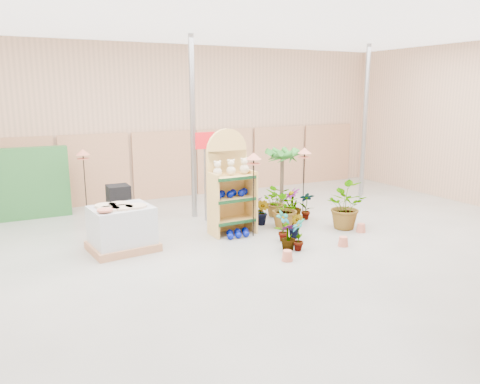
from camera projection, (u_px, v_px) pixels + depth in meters
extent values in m
cube|color=gray|center=(261.00, 261.00, 9.00)|extent=(15.00, 12.00, 0.10)
cube|color=white|center=(264.00, 9.00, 8.03)|extent=(15.00, 12.00, 0.10)
cube|color=tan|center=(162.00, 122.00, 13.79)|extent=(15.00, 0.10, 4.50)
cylinder|color=gray|center=(365.00, 122.00, 13.99)|extent=(0.14, 0.14, 4.50)
cylinder|color=gray|center=(193.00, 129.00, 11.57)|extent=(0.14, 0.14, 4.50)
cube|color=#A3704E|center=(17.00, 176.00, 12.19)|extent=(1.90, 0.06, 2.00)
cube|color=#A3704E|center=(96.00, 170.00, 13.07)|extent=(1.90, 0.06, 2.00)
cube|color=#A3704E|center=(164.00, 165.00, 13.95)|extent=(1.90, 0.06, 2.00)
cube|color=#A3704E|center=(225.00, 161.00, 14.83)|extent=(1.90, 0.06, 2.00)
cube|color=#A3704E|center=(279.00, 157.00, 15.71)|extent=(1.90, 0.06, 2.00)
cube|color=#A3704E|center=(327.00, 153.00, 16.59)|extent=(1.90, 0.06, 2.00)
cube|color=tan|center=(227.00, 191.00, 10.64)|extent=(0.99, 0.13, 1.86)
cylinder|color=tan|center=(227.00, 151.00, 10.45)|extent=(0.99, 0.13, 0.98)
cube|color=tan|center=(233.00, 220.00, 10.52)|extent=(0.96, 0.59, 0.04)
cube|color=#0F3819|center=(238.00, 223.00, 10.29)|extent=(0.94, 0.08, 0.07)
cube|color=tan|center=(232.00, 198.00, 10.42)|extent=(0.96, 0.59, 0.04)
cube|color=#0F3819|center=(238.00, 201.00, 10.18)|extent=(0.94, 0.08, 0.07)
cube|color=tan|center=(232.00, 177.00, 10.32)|extent=(0.96, 0.59, 0.04)
cube|color=#0F3819|center=(238.00, 179.00, 10.08)|extent=(0.94, 0.08, 0.07)
cube|color=tan|center=(213.00, 205.00, 10.24)|extent=(0.07, 0.55, 1.42)
cube|color=tan|center=(251.00, 201.00, 10.65)|extent=(0.07, 0.55, 1.42)
sphere|color=beige|center=(218.00, 172.00, 10.20)|extent=(0.20, 0.20, 0.20)
sphere|color=beige|center=(217.00, 165.00, 10.17)|extent=(0.15, 0.15, 0.15)
sphere|color=beige|center=(231.00, 171.00, 10.35)|extent=(0.21, 0.21, 0.21)
sphere|color=beige|center=(231.00, 163.00, 10.31)|extent=(0.15, 0.15, 0.15)
sphere|color=beige|center=(244.00, 169.00, 10.49)|extent=(0.22, 0.22, 0.22)
sphere|color=beige|center=(244.00, 162.00, 10.45)|extent=(0.15, 0.15, 0.15)
sphere|color=#010E86|center=(218.00, 196.00, 10.23)|extent=(0.16, 0.16, 0.16)
sphere|color=#010E86|center=(222.00, 194.00, 10.40)|extent=(0.16, 0.16, 0.16)
sphere|color=#010E86|center=(230.00, 194.00, 10.35)|extent=(0.16, 0.16, 0.16)
sphere|color=#010E86|center=(233.00, 193.00, 10.52)|extent=(0.16, 0.16, 0.16)
sphere|color=#010E86|center=(241.00, 193.00, 10.47)|extent=(0.16, 0.16, 0.16)
sphere|color=#010E86|center=(244.00, 191.00, 10.65)|extent=(0.16, 0.16, 0.16)
sphere|color=#010E86|center=(230.00, 236.00, 10.14)|extent=(0.15, 0.15, 0.15)
sphere|color=#010E86|center=(230.00, 233.00, 10.40)|extent=(0.15, 0.15, 0.15)
sphere|color=#010E86|center=(238.00, 235.00, 10.23)|extent=(0.15, 0.15, 0.15)
sphere|color=#010E86|center=(237.00, 232.00, 10.48)|extent=(0.15, 0.15, 0.15)
sphere|color=#010E86|center=(246.00, 234.00, 10.31)|extent=(0.15, 0.15, 0.15)
sphere|color=#010E86|center=(245.00, 231.00, 10.57)|extent=(0.15, 0.15, 0.15)
cube|color=#A3704E|center=(123.00, 246.00, 9.49)|extent=(1.39, 1.20, 0.16)
cube|color=#B5BCC6|center=(122.00, 225.00, 9.40)|extent=(1.27, 1.09, 0.74)
cylinder|color=beige|center=(109.00, 209.00, 9.06)|extent=(0.42, 0.42, 0.04)
cylinder|color=beige|center=(123.00, 208.00, 9.18)|extent=(0.42, 0.42, 0.04)
cylinder|color=beige|center=(136.00, 206.00, 9.29)|extent=(0.42, 0.42, 0.04)
cylinder|color=beige|center=(106.00, 206.00, 9.34)|extent=(0.42, 0.42, 0.04)
cylinder|color=beige|center=(119.00, 204.00, 9.45)|extent=(0.42, 0.42, 0.04)
cube|color=black|center=(120.00, 216.00, 11.11)|extent=(0.50, 0.50, 0.50)
cube|color=black|center=(118.00, 196.00, 11.00)|extent=(0.50, 0.50, 0.50)
cube|color=#27622B|center=(27.00, 184.00, 11.67)|extent=(2.00, 0.30, 1.80)
cylinder|color=gray|center=(205.00, 177.00, 11.42)|extent=(0.05, 0.05, 2.20)
cube|color=red|center=(205.00, 141.00, 11.20)|extent=(0.50, 0.03, 0.40)
cylinder|color=black|center=(253.00, 201.00, 10.24)|extent=(0.02, 0.02, 1.63)
cylinder|color=#C5674F|center=(254.00, 164.00, 10.07)|extent=(0.30, 0.30, 0.02)
cone|color=#C5674F|center=(254.00, 156.00, 10.03)|extent=(0.34, 0.34, 0.14)
cylinder|color=black|center=(303.00, 188.00, 11.75)|extent=(0.02, 0.02, 1.55)
cylinder|color=#C5674F|center=(304.00, 157.00, 11.58)|extent=(0.30, 0.30, 0.02)
cone|color=#C5674F|center=(305.00, 151.00, 11.55)|extent=(0.34, 0.34, 0.14)
cylinder|color=black|center=(85.00, 189.00, 11.62)|extent=(0.02, 0.02, 1.53)
cylinder|color=#C5674F|center=(83.00, 159.00, 11.46)|extent=(0.30, 0.30, 0.02)
cone|color=#C5674F|center=(83.00, 152.00, 11.42)|extent=(0.34, 0.34, 0.14)
cylinder|color=#4B3C2C|center=(282.00, 186.00, 12.27)|extent=(0.10, 0.10, 1.46)
imported|color=#226D20|center=(283.00, 226.00, 9.99)|extent=(0.40, 0.32, 0.67)
imported|color=#226D20|center=(295.00, 226.00, 10.19)|extent=(0.40, 0.41, 0.58)
imported|color=#226D20|center=(285.00, 208.00, 10.88)|extent=(1.16, 1.13, 0.98)
imported|color=#226D20|center=(292.00, 206.00, 11.39)|extent=(0.60, 0.60, 0.86)
imported|color=#226D20|center=(306.00, 206.00, 11.69)|extent=(0.44, 0.37, 0.71)
imported|color=#226D20|center=(262.00, 212.00, 11.20)|extent=(0.38, 0.43, 0.65)
imported|color=#226D20|center=(276.00, 202.00, 11.99)|extent=(0.87, 0.83, 0.77)
imported|color=#226D20|center=(288.00, 237.00, 9.46)|extent=(0.34, 0.34, 0.55)
imported|color=#226D20|center=(298.00, 234.00, 9.41)|extent=(0.36, 0.42, 0.67)
imported|color=#226D20|center=(343.00, 206.00, 10.91)|extent=(0.98, 1.09, 1.08)
imported|color=#226D20|center=(257.00, 209.00, 11.61)|extent=(0.47, 0.47, 0.60)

